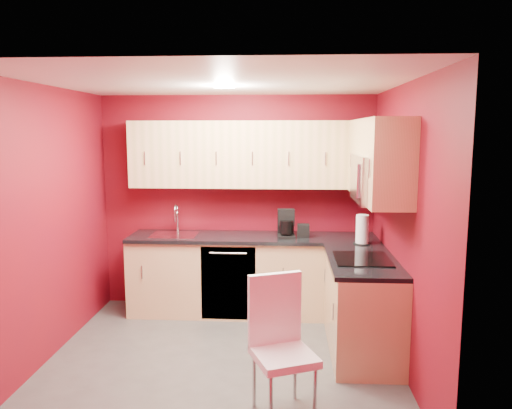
# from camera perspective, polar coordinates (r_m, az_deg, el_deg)

# --- Properties ---
(floor) EXTENTS (3.20, 3.20, 0.00)m
(floor) POSITION_cam_1_polar(r_m,az_deg,el_deg) (4.85, -3.81, -17.13)
(floor) COLOR #4A4845
(floor) RESTS_ON ground
(ceiling) EXTENTS (3.20, 3.20, 0.00)m
(ceiling) POSITION_cam_1_polar(r_m,az_deg,el_deg) (4.39, -4.14, 13.78)
(ceiling) COLOR white
(ceiling) RESTS_ON wall_back
(wall_back) EXTENTS (3.20, 0.00, 3.20)m
(wall_back) POSITION_cam_1_polar(r_m,az_deg,el_deg) (5.92, -2.12, 0.27)
(wall_back) COLOR maroon
(wall_back) RESTS_ON floor
(wall_front) EXTENTS (3.20, 0.00, 3.20)m
(wall_front) POSITION_cam_1_polar(r_m,az_deg,el_deg) (3.01, -7.65, -7.80)
(wall_front) COLOR maroon
(wall_front) RESTS_ON floor
(wall_left) EXTENTS (0.00, 3.00, 3.00)m
(wall_left) POSITION_cam_1_polar(r_m,az_deg,el_deg) (4.92, -22.80, -2.06)
(wall_left) COLOR maroon
(wall_left) RESTS_ON floor
(wall_right) EXTENTS (0.00, 3.00, 3.00)m
(wall_right) POSITION_cam_1_polar(r_m,az_deg,el_deg) (4.54, 16.53, -2.58)
(wall_right) COLOR maroon
(wall_right) RESTS_ON floor
(base_cabinets_back) EXTENTS (2.80, 0.60, 0.87)m
(base_cabinets_back) POSITION_cam_1_polar(r_m,az_deg,el_deg) (5.79, -0.37, -8.18)
(base_cabinets_back) COLOR tan
(base_cabinets_back) RESTS_ON floor
(base_cabinets_right) EXTENTS (0.60, 1.30, 0.87)m
(base_cabinets_right) POSITION_cam_1_polar(r_m,az_deg,el_deg) (4.93, 12.00, -11.37)
(base_cabinets_right) COLOR tan
(base_cabinets_right) RESTS_ON floor
(countertop_back) EXTENTS (2.80, 0.63, 0.04)m
(countertop_back) POSITION_cam_1_polar(r_m,az_deg,el_deg) (5.66, -0.38, -3.81)
(countertop_back) COLOR black
(countertop_back) RESTS_ON base_cabinets_back
(countertop_right) EXTENTS (0.63, 1.27, 0.04)m
(countertop_right) POSITION_cam_1_polar(r_m,az_deg,el_deg) (4.78, 12.01, -6.29)
(countertop_right) COLOR black
(countertop_right) RESTS_ON base_cabinets_right
(upper_cabinets_back) EXTENTS (2.80, 0.35, 0.75)m
(upper_cabinets_back) POSITION_cam_1_polar(r_m,az_deg,el_deg) (5.68, -0.30, 5.75)
(upper_cabinets_back) COLOR #E3B880
(upper_cabinets_back) RESTS_ON wall_back
(upper_cabinets_right) EXTENTS (0.35, 1.55, 0.75)m
(upper_cabinets_right) POSITION_cam_1_polar(r_m,az_deg,el_deg) (4.86, 13.65, 5.81)
(upper_cabinets_right) COLOR #E3B880
(upper_cabinets_right) RESTS_ON wall_right
(microwave) EXTENTS (0.42, 0.76, 0.42)m
(microwave) POSITION_cam_1_polar(r_m,az_deg,el_deg) (4.63, 13.70, 2.87)
(microwave) COLOR silver
(microwave) RESTS_ON upper_cabinets_right
(cooktop) EXTENTS (0.50, 0.55, 0.01)m
(cooktop) POSITION_cam_1_polar(r_m,az_deg,el_deg) (4.74, 12.02, -6.10)
(cooktop) COLOR black
(cooktop) RESTS_ON countertop_right
(sink) EXTENTS (0.52, 0.42, 0.35)m
(sink) POSITION_cam_1_polar(r_m,az_deg,el_deg) (5.80, -9.30, -3.08)
(sink) COLOR silver
(sink) RESTS_ON countertop_back
(dishwasher_front) EXTENTS (0.60, 0.02, 0.82)m
(dishwasher_front) POSITION_cam_1_polar(r_m,az_deg,el_deg) (5.54, -3.19, -8.98)
(dishwasher_front) COLOR black
(dishwasher_front) RESTS_ON base_cabinets_back
(downlight) EXTENTS (0.20, 0.20, 0.01)m
(downlight) POSITION_cam_1_polar(r_m,az_deg,el_deg) (4.69, -3.65, 13.26)
(downlight) COLOR white
(downlight) RESTS_ON ceiling
(coffee_maker) EXTENTS (0.21, 0.26, 0.31)m
(coffee_maker) POSITION_cam_1_polar(r_m,az_deg,el_deg) (5.55, 3.50, -2.22)
(coffee_maker) COLOR black
(coffee_maker) RESTS_ON countertop_back
(napkin_holder) EXTENTS (0.13, 0.13, 0.14)m
(napkin_holder) POSITION_cam_1_polar(r_m,az_deg,el_deg) (5.61, 5.42, -3.01)
(napkin_holder) COLOR black
(napkin_holder) RESTS_ON countertop_back
(paper_towel) EXTENTS (0.21, 0.21, 0.31)m
(paper_towel) POSITION_cam_1_polar(r_m,az_deg,el_deg) (5.35, 12.04, -2.81)
(paper_towel) COLOR silver
(paper_towel) RESTS_ON countertop_right
(dining_chair) EXTENTS (0.55, 0.56, 1.03)m
(dining_chair) POSITION_cam_1_polar(r_m,az_deg,el_deg) (3.78, 3.21, -16.14)
(dining_chair) COLOR white
(dining_chair) RESTS_ON floor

